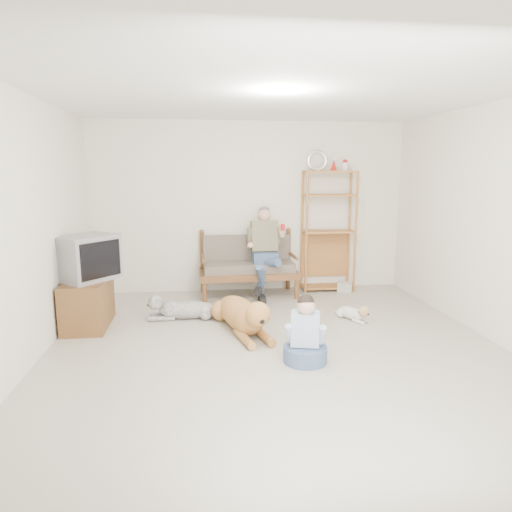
{
  "coord_description": "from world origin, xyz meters",
  "views": [
    {
      "loc": [
        -0.81,
        -4.54,
        1.93
      ],
      "look_at": [
        -0.12,
        1.0,
        0.88
      ],
      "focal_mm": 32.0,
      "sensor_mm": 36.0,
      "label": 1
    }
  ],
  "objects": [
    {
      "name": "floor",
      "position": [
        0.0,
        0.0,
        0.0
      ],
      "size": [
        5.5,
        5.5,
        0.0
      ],
      "primitive_type": "plane",
      "color": "#BDB8A6",
      "rests_on": "ground"
    },
    {
      "name": "ceiling",
      "position": [
        0.0,
        0.0,
        2.7
      ],
      "size": [
        5.5,
        5.5,
        0.0
      ],
      "primitive_type": "plane",
      "rotation": [
        3.14,
        0.0,
        0.0
      ],
      "color": "white",
      "rests_on": "ground"
    },
    {
      "name": "wall_back",
      "position": [
        0.0,
        2.75,
        1.35
      ],
      "size": [
        5.0,
        0.0,
        5.0
      ],
      "primitive_type": "plane",
      "rotation": [
        1.57,
        0.0,
        0.0
      ],
      "color": "silver",
      "rests_on": "ground"
    },
    {
      "name": "wall_front",
      "position": [
        0.0,
        -2.75,
        1.35
      ],
      "size": [
        5.0,
        0.0,
        5.0
      ],
      "primitive_type": "plane",
      "rotation": [
        -1.57,
        0.0,
        0.0
      ],
      "color": "silver",
      "rests_on": "ground"
    },
    {
      "name": "wall_left",
      "position": [
        -2.5,
        0.0,
        1.35
      ],
      "size": [
        0.0,
        5.5,
        5.5
      ],
      "primitive_type": "plane",
      "rotation": [
        1.57,
        0.0,
        1.57
      ],
      "color": "silver",
      "rests_on": "ground"
    },
    {
      "name": "wall_right",
      "position": [
        2.5,
        0.0,
        1.35
      ],
      "size": [
        0.0,
        5.5,
        5.5
      ],
      "primitive_type": "plane",
      "rotation": [
        1.57,
        0.0,
        -1.57
      ],
      "color": "silver",
      "rests_on": "ground"
    },
    {
      "name": "loveseat",
      "position": [
        -0.07,
        2.43,
        0.49
      ],
      "size": [
        1.52,
        0.74,
        0.95
      ],
      "rotation": [
        0.0,
        0.0,
        0.03
      ],
      "color": "brown",
      "rests_on": "ground"
    },
    {
      "name": "man",
      "position": [
        0.16,
        2.21,
        0.64
      ],
      "size": [
        0.53,
        0.75,
        1.22
      ],
      "color": "#44557C",
      "rests_on": "loveseat"
    },
    {
      "name": "etagere",
      "position": [
        1.25,
        2.55,
        0.99
      ],
      "size": [
        0.86,
        0.38,
        2.25
      ],
      "color": "#BD743B",
      "rests_on": "ground"
    },
    {
      "name": "book_stack",
      "position": [
        1.51,
        2.41,
        0.07
      ],
      "size": [
        0.28,
        0.24,
        0.15
      ],
      "primitive_type": "cube",
      "rotation": [
        0.0,
        0.0,
        -0.38
      ],
      "color": "silver",
      "rests_on": "ground"
    },
    {
      "name": "tv_stand",
      "position": [
        -2.23,
        1.18,
        0.3
      ],
      "size": [
        0.51,
        0.91,
        0.6
      ],
      "rotation": [
        0.0,
        0.0,
        0.01
      ],
      "color": "brown",
      "rests_on": "ground"
    },
    {
      "name": "crt_tv",
      "position": [
        -2.19,
        1.19,
        0.88
      ],
      "size": [
        0.84,
        0.85,
        0.55
      ],
      "rotation": [
        0.0,
        0.0,
        -0.71
      ],
      "color": "gray",
      "rests_on": "tv_stand"
    },
    {
      "name": "wall_outlet",
      "position": [
        -1.25,
        2.73,
        0.3
      ],
      "size": [
        0.12,
        0.02,
        0.08
      ],
      "primitive_type": "cube",
      "color": "white",
      "rests_on": "ground"
    },
    {
      "name": "golden_retriever",
      "position": [
        -0.3,
        0.76,
        0.2
      ],
      "size": [
        0.66,
        1.61,
        0.5
      ],
      "rotation": [
        0.0,
        0.0,
        0.24
      ],
      "color": "#BB7B41",
      "rests_on": "ground"
    },
    {
      "name": "shaggy_dog",
      "position": [
        -1.08,
        1.33,
        0.13
      ],
      "size": [
        1.12,
        0.27,
        0.33
      ],
      "rotation": [
        0.0,
        0.0,
        -1.58
      ],
      "color": "white",
      "rests_on": "ground"
    },
    {
      "name": "terrier",
      "position": [
        1.18,
        0.97,
        0.1
      ],
      "size": [
        0.36,
        0.56,
        0.23
      ],
      "rotation": [
        0.0,
        0.0,
        0.49
      ],
      "color": "silver",
      "rests_on": "ground"
    },
    {
      "name": "child",
      "position": [
        0.23,
        -0.23,
        0.25
      ],
      "size": [
        0.45,
        0.45,
        0.71
      ],
      "rotation": [
        0.0,
        0.0,
        -0.24
      ],
      "color": "#44557C",
      "rests_on": "ground"
    }
  ]
}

